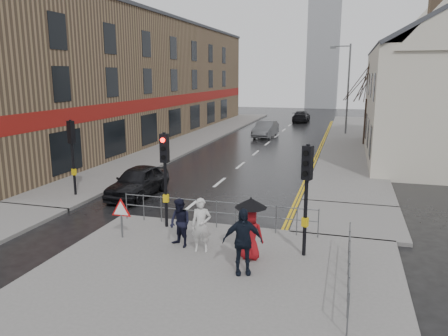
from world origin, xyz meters
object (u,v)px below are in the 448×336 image
Objects in this scene: car_mid at (266,129)px; car_parked at (138,181)px; pedestrian_d at (242,241)px; pedestrian_a at (201,225)px; pedestrian_b at (180,223)px; pedestrian_with_umbrella at (251,224)px.

car_parked is at bearing -91.97° from car_mid.
pedestrian_d is 0.43× the size of car_mid.
pedestrian_d reaches higher than pedestrian_a.
pedestrian_d is at bearing -49.18° from pedestrian_a.
car_mid is (-2.21, 26.00, -0.20)m from pedestrian_b.
car_parked is at bearing 118.87° from pedestrian_a.
pedestrian_d is at bearing -90.45° from pedestrian_with_umbrella.
pedestrian_a is 0.41× the size of car_parked.
car_parked is (-4.22, 5.39, -0.22)m from pedestrian_b.
pedestrian_b reaches higher than car_mid.
pedestrian_d is (2.34, -1.32, 0.15)m from pedestrian_b.
car_parked is (-4.98, 5.55, -0.29)m from pedestrian_a.
pedestrian_d is 0.46× the size of car_parked.
pedestrian_a is at bearing 174.08° from pedestrian_with_umbrella.
pedestrian_b is at bearing 154.65° from pedestrian_a.
pedestrian_b is 2.69m from pedestrian_d.
pedestrian_b reaches higher than car_parked.
pedestrian_d is (1.57, -1.15, 0.09)m from pedestrian_a.
pedestrian_b is 0.36× the size of car_mid.
pedestrian_a is 1.08× the size of pedestrian_b.
pedestrian_with_umbrella reaches higher than car_mid.
pedestrian_b is 26.10m from car_mid.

